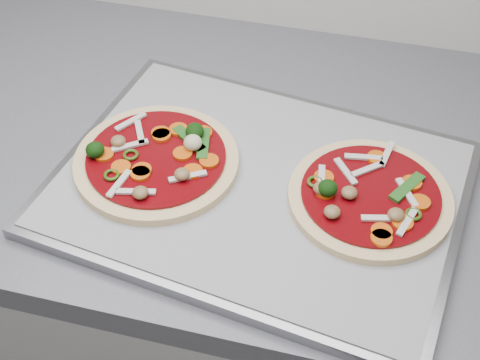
# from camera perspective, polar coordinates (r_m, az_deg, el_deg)

# --- Properties ---
(base_cabinet) EXTENTS (3.60, 0.60, 0.86)m
(base_cabinet) POSITION_cam_1_polar(r_m,az_deg,el_deg) (1.27, 5.65, -13.65)
(base_cabinet) COLOR #B7B6B4
(base_cabinet) RESTS_ON ground
(countertop) EXTENTS (3.60, 0.60, 0.04)m
(countertop) POSITION_cam_1_polar(r_m,az_deg,el_deg) (0.92, 7.63, 0.88)
(countertop) COLOR slate
(countertop) RESTS_ON base_cabinet
(baking_tray) EXTENTS (0.55, 0.44, 0.02)m
(baking_tray) POSITION_cam_1_polar(r_m,az_deg,el_deg) (0.85, 1.50, -0.70)
(baking_tray) COLOR gray
(baking_tray) RESTS_ON countertop
(parchment) EXTENTS (0.53, 0.42, 0.00)m
(parchment) POSITION_cam_1_polar(r_m,az_deg,el_deg) (0.84, 1.51, -0.27)
(parchment) COLOR gray
(parchment) RESTS_ON baking_tray
(pizza_left) EXTENTS (0.26, 0.26, 0.04)m
(pizza_left) POSITION_cam_1_polar(r_m,az_deg,el_deg) (0.86, -7.06, 1.80)
(pizza_left) COLOR #F2D491
(pizza_left) RESTS_ON parchment
(pizza_right) EXTENTS (0.24, 0.24, 0.03)m
(pizza_right) POSITION_cam_1_polar(r_m,az_deg,el_deg) (0.83, 10.95, -1.42)
(pizza_right) COLOR #F2D491
(pizza_right) RESTS_ON parchment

